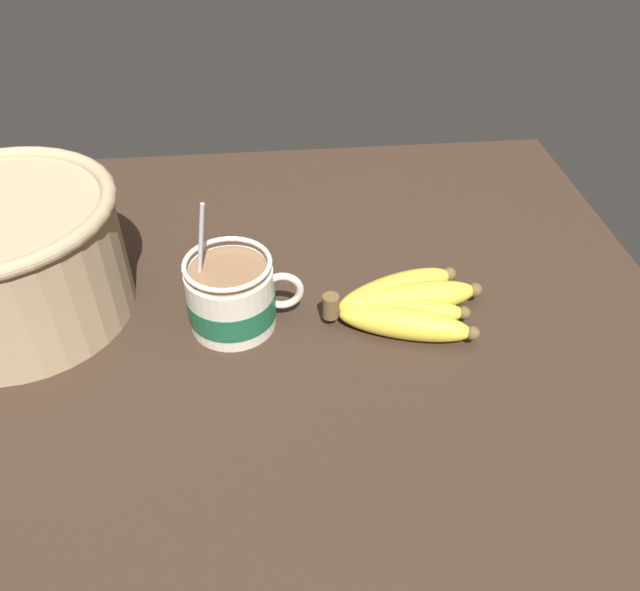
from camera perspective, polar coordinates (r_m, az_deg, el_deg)
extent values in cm
cube|color=#332319|center=(75.96, -1.00, -3.49)|extent=(90.38, 90.38, 2.68)
cylinder|color=beige|center=(73.55, -8.12, -0.20)|extent=(10.18, 10.18, 7.87)
cylinder|color=#195638|center=(74.06, -8.06, -0.66)|extent=(10.38, 10.38, 3.15)
torus|color=beige|center=(73.03, -3.50, 0.43)|extent=(5.21, 0.90, 5.21)
cylinder|color=#846042|center=(71.02, -8.42, 2.28)|extent=(8.98, 8.98, 0.40)
torus|color=beige|center=(70.41, -8.49, 2.93)|extent=(10.18, 10.18, 0.60)
cylinder|color=#B2B2B7|center=(70.56, -10.92, 2.90)|extent=(2.89, 0.50, 15.45)
ellipsoid|color=#B2B2B7|center=(75.28, -9.30, -1.69)|extent=(3.00, 2.00, 0.80)
cylinder|color=brown|center=(73.25, 0.99, -1.01)|extent=(2.00, 2.00, 3.00)
ellipsoid|color=gold|center=(73.18, 7.74, -2.54)|extent=(15.98, 8.38, 3.80)
sphere|color=brown|center=(73.42, 13.78, -3.36)|extent=(1.71, 1.71, 1.71)
ellipsoid|color=gold|center=(74.60, 7.46, -1.60)|extent=(15.11, 5.00, 3.63)
sphere|color=brown|center=(75.94, 13.02, -1.56)|extent=(1.63, 1.63, 1.63)
ellipsoid|color=gold|center=(76.11, 8.06, -0.40)|extent=(17.65, 6.26, 4.16)
sphere|color=brown|center=(79.14, 13.96, 0.50)|extent=(1.87, 1.87, 1.87)
ellipsoid|color=gold|center=(77.15, 6.91, 0.41)|extent=(16.20, 9.22, 4.22)
sphere|color=brown|center=(80.85, 11.70, 1.91)|extent=(1.90, 1.90, 1.90)
cylinder|color=tan|center=(80.96, -26.41, 2.74)|extent=(25.73, 25.73, 14.68)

